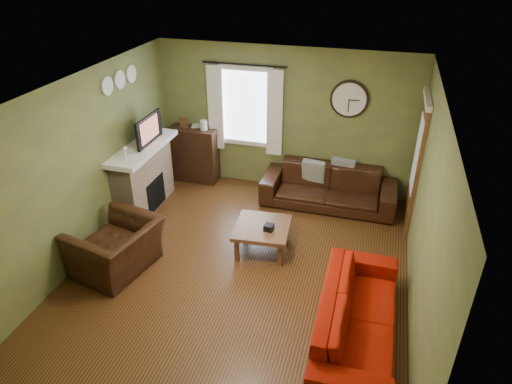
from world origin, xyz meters
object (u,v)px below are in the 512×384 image
(coffee_table, at_px, (262,238))
(armchair, at_px, (116,247))
(bookshelf, at_px, (195,154))
(sofa_brown, at_px, (328,187))
(sofa_red, at_px, (357,317))

(coffee_table, bearing_deg, armchair, -151.86)
(bookshelf, height_order, armchair, bookshelf)
(bookshelf, bearing_deg, armchair, -90.05)
(sofa_brown, relative_size, coffee_table, 2.89)
(coffee_table, bearing_deg, bookshelf, 134.63)
(bookshelf, relative_size, coffee_table, 1.32)
(bookshelf, xyz_separation_m, sofa_red, (3.36, -3.25, -0.20))
(armchair, relative_size, coffee_table, 1.41)
(sofa_red, height_order, coffee_table, sofa_red)
(sofa_red, bearing_deg, coffee_table, 47.77)
(sofa_red, height_order, armchair, armchair)
(sofa_red, xyz_separation_m, armchair, (-3.36, 0.38, 0.04))
(bookshelf, xyz_separation_m, armchair, (-0.00, -2.86, -0.16))
(sofa_brown, distance_m, sofa_red, 3.10)
(armchair, xyz_separation_m, coffee_table, (1.85, 0.99, -0.15))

